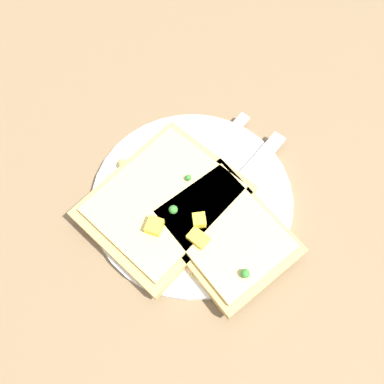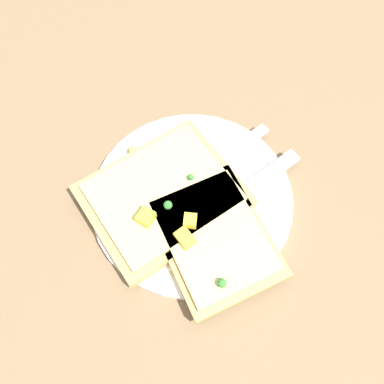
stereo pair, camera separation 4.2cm
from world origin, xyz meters
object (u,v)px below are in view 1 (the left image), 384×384
plate (192,198)px  pizza_slice_corner (224,232)px  knife (237,186)px  pizza_slice_main (164,199)px  fork (186,179)px

plate → pizza_slice_corner: 0.06m
plate → knife: (0.01, 0.05, 0.01)m
pizza_slice_main → pizza_slice_corner: (0.06, 0.05, 0.00)m
knife → pizza_slice_corner: 0.06m
pizza_slice_corner → plate: bearing=177.7°
plate → fork: fork is taller
knife → pizza_slice_main: size_ratio=0.92×
knife → pizza_slice_main: pizza_slice_main is taller
fork → pizza_slice_corner: 0.08m
fork → pizza_slice_corner: (0.08, 0.02, 0.01)m
knife → pizza_slice_main: (-0.01, -0.09, 0.01)m
pizza_slice_corner → knife: bearing=124.2°
knife → fork: bearing=-59.2°
knife → pizza_slice_main: bearing=-37.3°
fork → knife: (0.03, 0.05, 0.00)m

